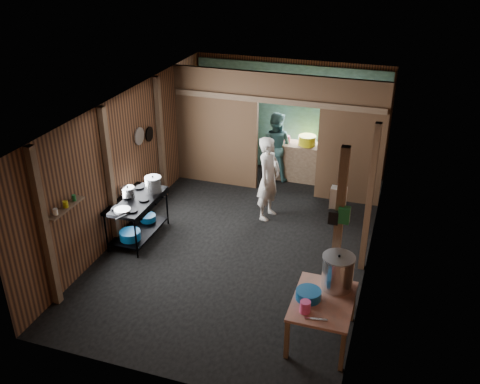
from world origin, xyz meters
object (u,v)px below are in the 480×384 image
(prep_table, at_px, (321,319))
(stock_pot, at_px, (338,273))
(pink_bucket, at_px, (305,307))
(cook, at_px, (269,178))
(stove_pot_large, at_px, (153,185))
(gas_range, at_px, (138,218))
(yellow_tub, at_px, (307,140))

(prep_table, distance_m, stock_pot, 0.68)
(prep_table, height_order, pink_bucket, pink_bucket)
(prep_table, bearing_deg, cook, 117.66)
(stove_pot_large, relative_size, cook, 0.19)
(gas_range, bearing_deg, yellow_tub, 55.07)
(pink_bucket, bearing_deg, gas_range, 151.08)
(stock_pot, distance_m, yellow_tub, 4.94)
(prep_table, xyz_separation_m, cook, (-1.64, 3.14, 0.51))
(stock_pot, bearing_deg, gas_range, 161.60)
(yellow_tub, height_order, cook, cook)
(prep_table, relative_size, yellow_tub, 2.90)
(cook, bearing_deg, stove_pot_large, 133.50)
(stove_pot_large, relative_size, pink_bucket, 1.85)
(stove_pot_large, relative_size, yellow_tub, 0.81)
(pink_bucket, bearing_deg, stock_pot, 65.51)
(prep_table, bearing_deg, pink_bucket, -119.59)
(gas_range, height_order, stove_pot_large, stove_pot_large)
(stock_pot, xyz_separation_m, yellow_tub, (-1.42, 4.73, 0.05))
(gas_range, distance_m, prep_table, 4.05)
(stock_pot, distance_m, cook, 3.30)
(prep_table, bearing_deg, gas_range, 156.39)
(gas_range, relative_size, prep_table, 1.21)
(prep_table, bearing_deg, stove_pot_large, 150.56)
(yellow_tub, xyz_separation_m, cook, (-0.35, -1.94, -0.11))
(pink_bucket, bearing_deg, stove_pot_large, 145.29)
(prep_table, distance_m, stove_pot_large, 4.11)
(stock_pot, height_order, pink_bucket, stock_pot)
(prep_table, height_order, stove_pot_large, stove_pot_large)
(stove_pot_large, bearing_deg, cook, 31.03)
(stove_pot_large, bearing_deg, prep_table, -29.44)
(gas_range, relative_size, cook, 0.81)
(stove_pot_large, height_order, yellow_tub, stove_pot_large)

